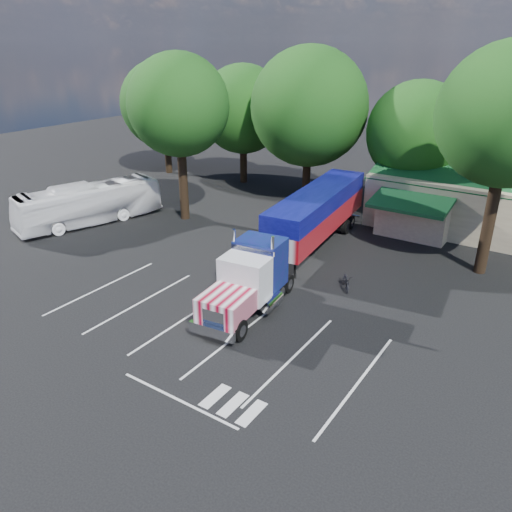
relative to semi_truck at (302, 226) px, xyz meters
The scene contains 12 objects.
ground 4.76m from the semi_truck, 109.71° to the right, with size 120.00×120.00×0.00m, color black.
tree_row_a 27.00m from the semi_truck, 151.65° to the left, with size 9.00×9.00×11.68m.
tree_row_b 20.58m from the semi_truck, 135.95° to the left, with size 8.40×8.40×11.35m.
tree_row_c 14.98m from the semi_truck, 117.41° to the left, with size 10.00×10.00×13.05m.
tree_row_d 14.49m from the semi_truck, 79.15° to the left, with size 8.00×8.00×10.60m.
tree_near_left 13.68m from the semi_truck, 169.89° to the left, with size 7.60×7.60×12.65m.
tree_near_right 13.17m from the semi_truck, 24.56° to the left, with size 8.00×8.00×13.50m.
semi_truck is the anchor object (origin of this frame).
woman 7.83m from the semi_truck, 88.43° to the right, with size 0.58×0.38×1.58m, color black.
bicycle 4.97m from the semi_truck, 26.29° to the right, with size 0.64×1.82×0.96m, color black.
tour_bus 17.56m from the semi_truck, behind, with size 2.64×11.28×3.14m, color white.
silver_sedan 14.76m from the semi_truck, 43.65° to the left, with size 1.51×4.33×1.43m, color #A8A9B0.
Camera 1 is at (15.55, -22.63, 13.34)m, focal length 35.00 mm.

